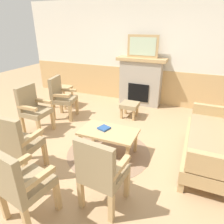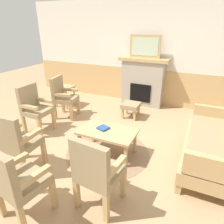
{
  "view_description": "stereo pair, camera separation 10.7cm",
  "coord_description": "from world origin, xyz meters",
  "px_view_note": "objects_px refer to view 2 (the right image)",
  "views": [
    {
      "loc": [
        1.36,
        -2.86,
        2.1
      ],
      "look_at": [
        0.0,
        0.35,
        0.55
      ],
      "focal_mm": 32.17,
      "sensor_mm": 36.0,
      "label": 1
    },
    {
      "loc": [
        1.46,
        -2.82,
        2.1
      ],
      "look_at": [
        0.0,
        0.35,
        0.55
      ],
      "focal_mm": 32.17,
      "sensor_mm": 36.0,
      "label": 2
    }
  ],
  "objects_px": {
    "armchair_by_window_left": "(34,107)",
    "armchair_front_center": "(16,141)",
    "framed_picture": "(145,46)",
    "side_table": "(65,91)",
    "armchair_corner_left": "(97,171)",
    "fireplace": "(143,81)",
    "coffee_table": "(107,134)",
    "footstool": "(131,106)",
    "book_on_table": "(103,128)",
    "armchair_near_fireplace": "(63,95)",
    "couch": "(212,143)",
    "armchair_front_left": "(16,180)"
  },
  "relations": [
    {
      "from": "armchair_by_window_left",
      "to": "armchair_front_center",
      "type": "xyz_separation_m",
      "value": [
        0.73,
        -1.1,
        0.0
      ]
    },
    {
      "from": "couch",
      "to": "side_table",
      "type": "distance_m",
      "value": 3.8
    },
    {
      "from": "book_on_table",
      "to": "armchair_by_window_left",
      "type": "bearing_deg",
      "value": 176.96
    },
    {
      "from": "armchair_near_fireplace",
      "to": "armchair_front_left",
      "type": "height_order",
      "value": "same"
    },
    {
      "from": "book_on_table",
      "to": "armchair_near_fireplace",
      "type": "xyz_separation_m",
      "value": [
        -1.53,
        0.91,
        0.08
      ]
    },
    {
      "from": "armchair_front_left",
      "to": "side_table",
      "type": "height_order",
      "value": "armchair_front_left"
    },
    {
      "from": "footstool",
      "to": "armchair_near_fireplace",
      "type": "distance_m",
      "value": 1.63
    },
    {
      "from": "footstool",
      "to": "armchair_corner_left",
      "type": "bearing_deg",
      "value": -78.96
    },
    {
      "from": "armchair_front_center",
      "to": "footstool",
      "type": "bearing_deg",
      "value": 71.22
    },
    {
      "from": "framed_picture",
      "to": "armchair_front_center",
      "type": "relative_size",
      "value": 0.82
    },
    {
      "from": "armchair_by_window_left",
      "to": "couch",
      "type": "bearing_deg",
      "value": 5.03
    },
    {
      "from": "couch",
      "to": "armchair_by_window_left",
      "type": "height_order",
      "value": "same"
    },
    {
      "from": "armchair_near_fireplace",
      "to": "side_table",
      "type": "relative_size",
      "value": 1.78
    },
    {
      "from": "framed_picture",
      "to": "armchair_corner_left",
      "type": "distance_m",
      "value": 3.75
    },
    {
      "from": "coffee_table",
      "to": "armchair_front_center",
      "type": "height_order",
      "value": "armchair_front_center"
    },
    {
      "from": "armchair_by_window_left",
      "to": "armchair_corner_left",
      "type": "height_order",
      "value": "same"
    },
    {
      "from": "framed_picture",
      "to": "armchair_front_center",
      "type": "bearing_deg",
      "value": -103.59
    },
    {
      "from": "armchair_by_window_left",
      "to": "side_table",
      "type": "bearing_deg",
      "value": 102.19
    },
    {
      "from": "armchair_near_fireplace",
      "to": "armchair_front_center",
      "type": "xyz_separation_m",
      "value": [
        0.63,
        -1.92,
        0.0
      ]
    },
    {
      "from": "footstool",
      "to": "armchair_front_center",
      "type": "height_order",
      "value": "armchair_front_center"
    },
    {
      "from": "book_on_table",
      "to": "couch",
      "type": "bearing_deg",
      "value": 12.53
    },
    {
      "from": "armchair_near_fireplace",
      "to": "armchair_front_center",
      "type": "distance_m",
      "value": 2.02
    },
    {
      "from": "armchair_corner_left",
      "to": "coffee_table",
      "type": "bearing_deg",
      "value": 109.54
    },
    {
      "from": "couch",
      "to": "book_on_table",
      "type": "height_order",
      "value": "couch"
    },
    {
      "from": "framed_picture",
      "to": "armchair_front_left",
      "type": "relative_size",
      "value": 0.82
    },
    {
      "from": "armchair_by_window_left",
      "to": "side_table",
      "type": "height_order",
      "value": "armchair_by_window_left"
    },
    {
      "from": "coffee_table",
      "to": "side_table",
      "type": "xyz_separation_m",
      "value": [
        -2.02,
        1.52,
        0.05
      ]
    },
    {
      "from": "armchair_front_left",
      "to": "armchair_corner_left",
      "type": "bearing_deg",
      "value": 34.65
    },
    {
      "from": "framed_picture",
      "to": "side_table",
      "type": "bearing_deg",
      "value": -151.87
    },
    {
      "from": "couch",
      "to": "armchair_corner_left",
      "type": "bearing_deg",
      "value": -130.05
    },
    {
      "from": "coffee_table",
      "to": "armchair_near_fireplace",
      "type": "height_order",
      "value": "armchair_near_fireplace"
    },
    {
      "from": "armchair_near_fireplace",
      "to": "armchair_front_center",
      "type": "height_order",
      "value": "same"
    },
    {
      "from": "coffee_table",
      "to": "armchair_corner_left",
      "type": "relative_size",
      "value": 0.98
    },
    {
      "from": "couch",
      "to": "armchair_front_left",
      "type": "relative_size",
      "value": 1.84
    },
    {
      "from": "side_table",
      "to": "armchair_front_left",
      "type": "bearing_deg",
      "value": -61.32
    },
    {
      "from": "armchair_by_window_left",
      "to": "fireplace",
      "type": "bearing_deg",
      "value": 56.72
    },
    {
      "from": "fireplace",
      "to": "book_on_table",
      "type": "height_order",
      "value": "fireplace"
    },
    {
      "from": "fireplace",
      "to": "armchair_by_window_left",
      "type": "height_order",
      "value": "fireplace"
    },
    {
      "from": "fireplace",
      "to": "coffee_table",
      "type": "bearing_deg",
      "value": -86.5
    },
    {
      "from": "couch",
      "to": "side_table",
      "type": "xyz_separation_m",
      "value": [
        -3.63,
        1.1,
        0.04
      ]
    },
    {
      "from": "armchair_front_center",
      "to": "armchair_corner_left",
      "type": "bearing_deg",
      "value": -3.32
    },
    {
      "from": "side_table",
      "to": "armchair_corner_left",
      "type": "bearing_deg",
      "value": -46.96
    },
    {
      "from": "coffee_table",
      "to": "side_table",
      "type": "relative_size",
      "value": 1.75
    },
    {
      "from": "armchair_by_window_left",
      "to": "armchair_front_left",
      "type": "distance_m",
      "value": 2.17
    },
    {
      "from": "fireplace",
      "to": "couch",
      "type": "xyz_separation_m",
      "value": [
        1.76,
        -2.1,
        -0.26
      ]
    },
    {
      "from": "armchair_front_left",
      "to": "book_on_table",
      "type": "bearing_deg",
      "value": 81.12
    },
    {
      "from": "armchair_by_window_left",
      "to": "armchair_front_center",
      "type": "relative_size",
      "value": 1.0
    },
    {
      "from": "framed_picture",
      "to": "couch",
      "type": "relative_size",
      "value": 0.44
    },
    {
      "from": "armchair_front_center",
      "to": "armchair_corner_left",
      "type": "relative_size",
      "value": 1.0
    },
    {
      "from": "footstool",
      "to": "side_table",
      "type": "height_order",
      "value": "side_table"
    }
  ]
}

